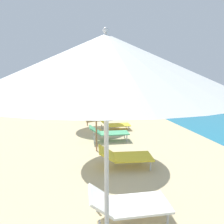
{
  "coord_description": "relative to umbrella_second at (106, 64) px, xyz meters",
  "views": [
    {
      "loc": [
        -0.53,
        1.53,
        2.4
      ],
      "look_at": [
        0.7,
        7.57,
        1.27
      ],
      "focal_mm": 32.13,
      "sensor_mm": 36.0,
      "label": 1
    }
  ],
  "objects": [
    {
      "name": "umbrella_third",
      "position": [
        0.39,
        4.07,
        0.13
      ],
      "size": [
        2.26,
        2.26,
        2.98
      ],
      "color": "olive",
      "rests_on": "ground"
    },
    {
      "name": "lounger_third_inland",
      "position": [
        0.97,
        2.79,
        -2.2
      ],
      "size": [
        1.47,
        0.82,
        0.54
      ],
      "rotation": [
        0.0,
        0.0,
        -0.11
      ],
      "color": "yellow",
      "rests_on": "ground"
    },
    {
      "name": "lounger_fourth_inland",
      "position": [
        1.47,
        6.48,
        -2.26
      ],
      "size": [
        1.4,
        0.64,
        0.53
      ],
      "rotation": [
        0.0,
        0.0,
        -0.04
      ],
      "color": "yellow",
      "rests_on": "ground"
    },
    {
      "name": "lounger_third_shoreside",
      "position": [
        0.95,
        5.0,
        -2.18
      ],
      "size": [
        1.48,
        0.64,
        0.58
      ],
      "rotation": [
        0.0,
        0.0,
        -0.06
      ],
      "color": "#4CA572",
      "rests_on": "ground"
    },
    {
      "name": "lounger_farthest_shoreside",
      "position": [
        1.28,
        16.37,
        -2.17
      ],
      "size": [
        1.59,
        0.91,
        0.71
      ],
      "rotation": [
        0.0,
        0.0,
        0.24
      ],
      "color": "yellow",
      "rests_on": "ground"
    },
    {
      "name": "umbrella_fourth",
      "position": [
        0.36,
        7.47,
        -0.19
      ],
      "size": [
        2.17,
        2.17,
        2.6
      ],
      "color": "olive",
      "rests_on": "ground"
    },
    {
      "name": "umbrella_farthest",
      "position": [
        0.46,
        15.29,
        -0.36
      ],
      "size": [
        2.16,
        2.16,
        2.42
      ],
      "color": "#4C4C51",
      "rests_on": "ground"
    },
    {
      "name": "lounger_fifth_shoreside",
      "position": [
        0.99,
        12.55,
        -2.18
      ],
      "size": [
        1.48,
        0.87,
        0.67
      ],
      "rotation": [
        0.0,
        0.0,
        -0.16
      ],
      "color": "blue",
      "rests_on": "ground"
    },
    {
      "name": "umbrella_fifth",
      "position": [
        0.42,
        11.57,
        -0.29
      ],
      "size": [
        1.82,
        1.82,
        2.52
      ],
      "color": "olive",
      "rests_on": "ground"
    },
    {
      "name": "umbrella_second",
      "position": [
        0.0,
        0.0,
        0.0
      ],
      "size": [
        2.53,
        2.53,
        2.86
      ],
      "color": "silver",
      "rests_on": "ground"
    },
    {
      "name": "person_walking_near",
      "position": [
        -2.14,
        15.15,
        -1.56
      ],
      "size": [
        0.26,
        0.38,
        1.58
      ],
      "rotation": [
        0.0,
        0.0,
        6.18
      ],
      "color": "silver",
      "rests_on": "ground"
    },
    {
      "name": "lounger_fourth_shoreside",
      "position": [
        0.94,
        8.64,
        -2.25
      ],
      "size": [
        1.5,
        0.68,
        0.54
      ],
      "rotation": [
        0.0,
        0.0,
        0.03
      ],
      "color": "yellow",
      "rests_on": "ground"
    },
    {
      "name": "lounger_second_shoreside",
      "position": [
        0.52,
        0.91,
        -2.23
      ],
      "size": [
        1.38,
        0.67,
        0.54
      ],
      "rotation": [
        0.0,
        0.0,
        -0.05
      ],
      "color": "white",
      "rests_on": "ground"
    }
  ]
}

